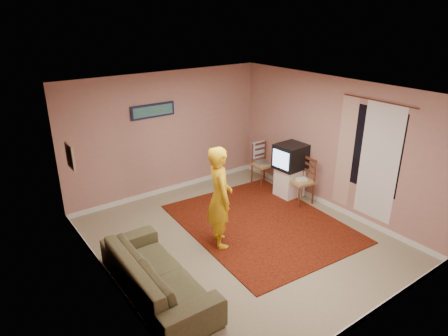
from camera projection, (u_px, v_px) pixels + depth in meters
ground at (239, 239)px, 6.97m from camera, size 5.00×5.00×0.00m
wall_back at (167, 134)px, 8.36m from camera, size 4.50×0.02×2.60m
wall_front at (374, 237)px, 4.61m from camera, size 4.50×0.02×2.60m
wall_left at (107, 209)px, 5.26m from camera, size 0.02×5.00×2.60m
wall_right at (332, 145)px, 7.71m from camera, size 0.02×5.00×2.60m
ceiling at (242, 91)px, 6.00m from camera, size 4.50×5.00×0.02m
baseboard_back at (170, 188)px, 8.82m from camera, size 4.50×0.02×0.10m
baseboard_front at (360, 321)px, 5.08m from camera, size 4.50×0.02×0.10m
baseboard_left at (117, 286)px, 5.73m from camera, size 0.02×5.00×0.10m
baseboard_right at (325, 203)px, 8.17m from camera, size 0.02×5.00×0.10m
window at (373, 150)px, 6.98m from camera, size 0.01×1.10×1.50m
curtain_sheer at (379, 163)px, 6.93m from camera, size 0.01×0.75×2.10m
curtain_floral at (345, 152)px, 7.45m from camera, size 0.01×0.35×2.10m
curtain_rod at (379, 101)px, 6.63m from camera, size 0.02×1.40×0.02m
picture_back at (153, 111)px, 7.97m from camera, size 0.95×0.04×0.28m
picture_left at (70, 156)px, 6.38m from camera, size 0.04×0.38×0.42m
area_rug at (261, 223)px, 7.48m from camera, size 2.80×3.41×0.02m
tv_cabinet at (289, 182)px, 8.50m from camera, size 0.50×0.45×0.64m
crt_tv at (291, 156)px, 8.28m from camera, size 0.63×0.57×0.52m
chair_a at (263, 160)px, 9.01m from camera, size 0.44×0.42×0.51m
dvd_player at (263, 162)px, 9.03m from camera, size 0.38×0.32×0.06m
blue_throw at (258, 150)px, 9.08m from camera, size 0.36×0.04×0.38m
chair_b at (302, 176)px, 8.10m from camera, size 0.48×0.49×0.52m
game_console at (301, 179)px, 8.13m from camera, size 0.24×0.20×0.04m
sofa at (157, 274)px, 5.54m from camera, size 0.92×2.23×0.65m
person at (220, 197)px, 6.54m from camera, size 0.61×0.74×1.75m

